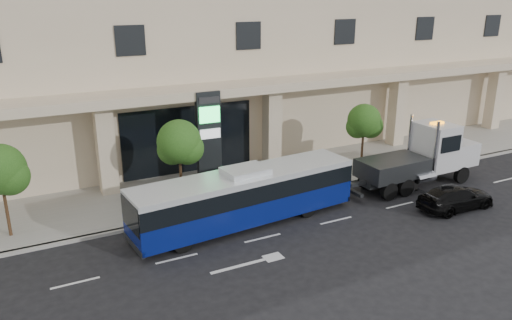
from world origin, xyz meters
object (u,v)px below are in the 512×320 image
Objects in this scene: city_bus at (245,196)px; tow_truck at (423,157)px; signage_pylon at (209,138)px; black_sedan at (456,197)px.

city_bus is 1.30× the size of tow_truck.
signage_pylon is (-10.89, 5.15, 1.23)m from tow_truck.
city_bus is 10.76m from black_sedan.
city_bus is 2.64× the size of black_sedan.
black_sedan is (10.21, -3.28, -0.81)m from city_bus.
city_bus is at bearing -90.34° from signage_pylon.
signage_pylon reaches higher than tow_truck.
black_sedan is (-0.98, -3.35, -1.00)m from tow_truck.
black_sedan is at bearing -37.64° from signage_pylon.
signage_pylon is (0.31, 5.23, 1.42)m from city_bus.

